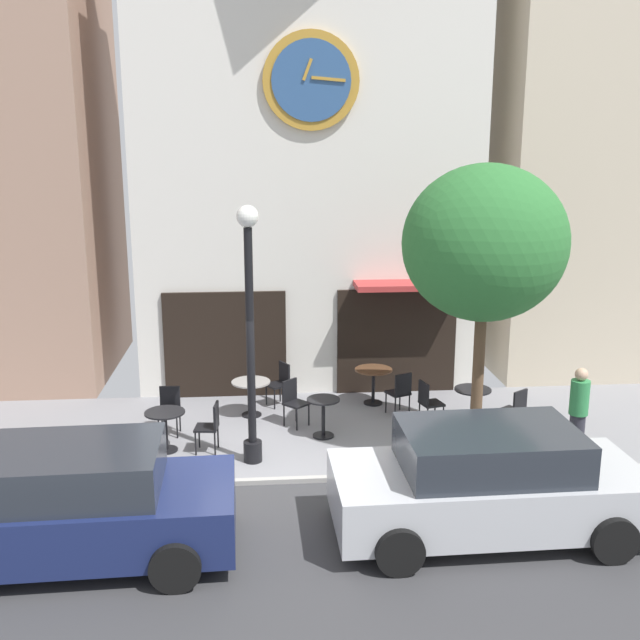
% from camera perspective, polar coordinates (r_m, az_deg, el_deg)
% --- Properties ---
extents(ground_plane, '(27.80, 10.20, 0.13)m').
position_cam_1_polar(ground_plane, '(11.58, -3.23, -14.13)').
color(ground_plane, gray).
extents(clock_building, '(7.43, 4.33, 12.02)m').
position_cam_1_polar(clock_building, '(16.87, -1.07, 16.43)').
color(clock_building, silver).
rests_on(clock_building, ground_plane).
extents(neighbor_building_right, '(5.15, 3.96, 14.63)m').
position_cam_1_polar(neighbor_building_right, '(19.22, 21.26, 18.53)').
color(neighbor_building_right, beige).
rests_on(neighbor_building_right, ground_plane).
extents(street_lamp, '(0.36, 0.36, 4.39)m').
position_cam_1_polar(street_lamp, '(12.26, -5.43, -1.26)').
color(street_lamp, black).
rests_on(street_lamp, ground_plane).
extents(street_tree, '(2.76, 2.48, 5.05)m').
position_cam_1_polar(street_tree, '(12.53, 12.65, 5.76)').
color(street_tree, brown).
rests_on(street_tree, ground_plane).
extents(cafe_table_center_left, '(0.71, 0.71, 0.74)m').
position_cam_1_polar(cafe_table_center_left, '(13.43, -11.89, -7.81)').
color(cafe_table_center_left, black).
rests_on(cafe_table_center_left, ground_plane).
extents(cafe_table_near_curb, '(0.78, 0.78, 0.72)m').
position_cam_1_polar(cafe_table_near_curb, '(14.86, -5.36, -5.44)').
color(cafe_table_near_curb, black).
rests_on(cafe_table_near_curb, ground_plane).
extents(cafe_table_center_right, '(0.62, 0.62, 0.74)m').
position_cam_1_polar(cafe_table_center_right, '(13.78, 0.26, -7.11)').
color(cafe_table_center_right, black).
rests_on(cafe_table_center_right, ground_plane).
extents(cafe_table_rightmost, '(0.79, 0.79, 0.76)m').
position_cam_1_polar(cafe_table_rightmost, '(15.49, 4.16, -4.50)').
color(cafe_table_rightmost, black).
rests_on(cafe_table_rightmost, ground_plane).
extents(cafe_table_near_door, '(0.71, 0.71, 0.73)m').
position_cam_1_polar(cafe_table_near_door, '(14.65, 11.72, -6.02)').
color(cafe_table_near_door, black).
rests_on(cafe_table_near_door, ground_plane).
extents(cafe_chair_facing_street, '(0.44, 0.44, 0.90)m').
position_cam_1_polar(cafe_chair_facing_street, '(13.26, -8.44, -7.93)').
color(cafe_chair_facing_street, black).
rests_on(cafe_chair_facing_street, ground_plane).
extents(cafe_chair_facing_wall, '(0.49, 0.49, 0.90)m').
position_cam_1_polar(cafe_chair_facing_wall, '(14.42, 8.36, -6.15)').
color(cafe_chair_facing_wall, black).
rests_on(cafe_chair_facing_wall, ground_plane).
extents(cafe_chair_under_awning, '(0.56, 0.56, 0.90)m').
position_cam_1_polar(cafe_chair_under_awning, '(14.32, 14.88, -6.61)').
color(cafe_chair_under_awning, black).
rests_on(cafe_chair_under_awning, ground_plane).
extents(cafe_chair_right_end, '(0.53, 0.53, 0.90)m').
position_cam_1_polar(cafe_chair_right_end, '(14.89, 6.24, -5.43)').
color(cafe_chair_right_end, black).
rests_on(cafe_chair_right_end, ground_plane).
extents(cafe_chair_near_tree, '(0.42, 0.42, 0.90)m').
position_cam_1_polar(cafe_chair_near_tree, '(14.21, -11.58, -6.59)').
color(cafe_chair_near_tree, black).
rests_on(cafe_chair_near_tree, ground_plane).
extents(cafe_chair_left_end, '(0.55, 0.55, 0.90)m').
position_cam_1_polar(cafe_chair_left_end, '(15.42, -3.07, -4.70)').
color(cafe_chair_left_end, black).
rests_on(cafe_chair_left_end, ground_plane).
extents(cafe_chair_by_entrance, '(0.57, 0.57, 0.90)m').
position_cam_1_polar(cafe_chair_by_entrance, '(14.33, -2.09, -6.13)').
color(cafe_chair_by_entrance, black).
rests_on(cafe_chair_by_entrance, ground_plane).
extents(pedestrian_green, '(0.36, 0.36, 1.67)m').
position_cam_1_polar(pedestrian_green, '(13.39, 19.36, -6.84)').
color(pedestrian_green, '#2D2D38').
rests_on(pedestrian_green, ground_plane).
extents(parked_car_navy, '(4.35, 2.12, 1.55)m').
position_cam_1_polar(parked_car_navy, '(10.41, -18.88, -13.39)').
color(parked_car_navy, navy).
rests_on(parked_car_navy, ground_plane).
extents(parked_car_silver, '(4.33, 2.08, 1.55)m').
position_cam_1_polar(parked_car_silver, '(10.72, 12.84, -12.16)').
color(parked_car_silver, '#B7BABF').
rests_on(parked_car_silver, ground_plane).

